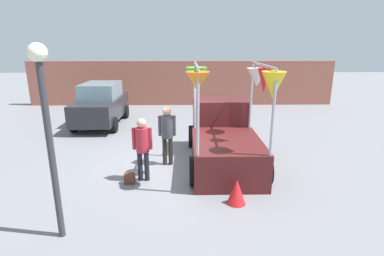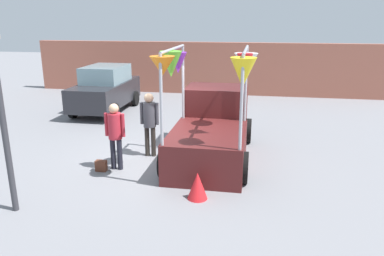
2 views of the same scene
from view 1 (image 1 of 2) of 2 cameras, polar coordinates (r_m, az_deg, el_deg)
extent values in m
plane|color=slate|center=(9.13, -2.84, -7.36)|extent=(60.00, 60.00, 0.00)
cube|color=#4C1919|center=(8.57, 6.61, -5.43)|extent=(1.90, 2.60, 1.00)
cube|color=#4C1919|center=(10.33, 5.25, 0.67)|extent=(1.80, 1.40, 1.80)
cube|color=#8CB2C6|center=(10.22, 5.32, 3.11)|extent=(1.76, 1.37, 0.60)
cylinder|color=black|center=(10.75, -0.06, -1.53)|extent=(0.22, 0.76, 0.76)
cylinder|color=black|center=(10.95, 9.94, -1.46)|extent=(0.22, 0.76, 0.76)
cylinder|color=black|center=(7.90, 0.33, -8.18)|extent=(0.22, 0.76, 0.76)
cylinder|color=black|center=(8.16, 13.91, -7.84)|extent=(0.22, 0.76, 0.76)
cylinder|color=#A5A5AD|center=(9.27, 0.56, 6.08)|extent=(0.07, 0.07, 2.04)
cylinder|color=#A5A5AD|center=(9.48, 11.20, 6.00)|extent=(0.07, 0.07, 2.04)
cylinder|color=#A5A5AD|center=(6.88, 1.12, 2.61)|extent=(0.07, 0.07, 2.04)
cylinder|color=#A5A5AD|center=(7.16, 15.20, 2.58)|extent=(0.07, 0.07, 2.04)
cylinder|color=#A5A5AD|center=(7.93, 0.83, 11.87)|extent=(0.07, 2.44, 0.07)
cylinder|color=#A5A5AD|center=(8.18, 13.37, 11.57)|extent=(0.07, 2.44, 0.07)
cone|color=orange|center=(6.91, 1.10, 8.93)|extent=(0.64, 0.64, 0.42)
cone|color=yellow|center=(7.20, 15.20, 7.86)|extent=(0.69, 0.69, 0.63)
cone|color=#66CC33|center=(7.73, 0.88, 9.25)|extent=(0.64, 0.64, 0.61)
cone|color=red|center=(7.98, 13.61, 8.80)|extent=(0.52, 0.52, 0.63)
cone|color=purple|center=(8.54, 0.69, 9.49)|extent=(0.64, 0.64, 0.54)
cone|color=white|center=(8.77, 12.29, 9.42)|extent=(0.79, 0.79, 0.51)
cube|color=#26262B|center=(14.16, -16.89, 3.67)|extent=(1.70, 4.00, 0.90)
cube|color=#72939E|center=(14.17, -16.98, 6.89)|extent=(1.50, 2.10, 0.66)
cylinder|color=black|center=(15.67, -18.55, 2.97)|extent=(0.18, 0.64, 0.64)
cylinder|color=black|center=(15.24, -12.44, 3.09)|extent=(0.18, 0.64, 0.64)
cylinder|color=black|center=(13.37, -21.65, 0.55)|extent=(0.18, 0.64, 0.64)
cylinder|color=black|center=(12.87, -14.55, 0.61)|extent=(0.18, 0.64, 0.64)
cylinder|color=black|center=(8.23, -9.86, -7.14)|extent=(0.13, 0.13, 0.83)
cylinder|color=black|center=(8.20, -8.61, -7.16)|extent=(0.13, 0.13, 0.83)
cylinder|color=#B22633|center=(7.96, -9.47, -2.23)|extent=(0.34, 0.34, 0.66)
sphere|color=tan|center=(7.83, -9.62, 0.91)|extent=(0.25, 0.25, 0.25)
cylinder|color=#B22633|center=(7.98, -11.05, -2.00)|extent=(0.09, 0.09, 0.59)
cylinder|color=#B22633|center=(7.92, -7.91, -2.00)|extent=(0.09, 0.09, 0.59)
cylinder|color=#2D2823|center=(9.16, -5.23, -4.42)|extent=(0.13, 0.13, 0.86)
cylinder|color=#2D2823|center=(9.15, -4.10, -4.42)|extent=(0.13, 0.13, 0.86)
cylinder|color=#3F3F47|center=(8.92, -4.78, 0.24)|extent=(0.34, 0.34, 0.68)
sphere|color=tan|center=(8.80, -4.85, 3.18)|extent=(0.26, 0.26, 0.26)
cylinder|color=#3F3F47|center=(8.93, -6.19, 0.44)|extent=(0.09, 0.09, 0.61)
cylinder|color=#3F3F47|center=(8.90, -3.37, 0.45)|extent=(0.09, 0.09, 0.61)
cube|color=#592D1E|center=(8.21, -11.80, -9.42)|extent=(0.28, 0.16, 0.28)
cylinder|color=#333338|center=(5.95, -25.16, -4.87)|extent=(0.12, 0.12, 3.29)
sphere|color=#F2EDCC|center=(5.62, -27.37, 12.68)|extent=(0.32, 0.32, 0.32)
cube|color=#9E5947|center=(18.03, -2.00, 8.56)|extent=(18.00, 0.36, 2.60)
cone|color=red|center=(7.12, 8.49, -11.90)|extent=(0.50, 0.50, 0.60)
camera|label=2|loc=(2.54, 113.79, -2.67)|focal=35.00mm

